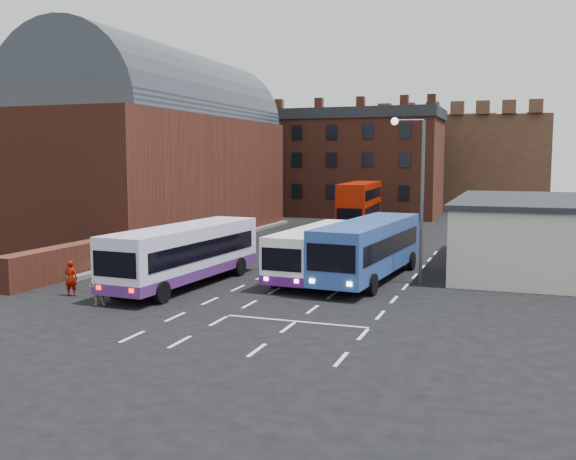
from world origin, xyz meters
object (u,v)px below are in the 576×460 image
(street_lamp, at_px, (417,184))
(pedestrian_beige, at_px, (98,288))
(bus_white_outbound, at_px, (185,250))
(bus_blue, at_px, (369,245))
(bus_red_double, at_px, (360,205))
(pedestrian_red, at_px, (71,278))
(bus_white_inbound, at_px, (317,249))

(street_lamp, distance_m, pedestrian_beige, 16.67)
(bus_white_outbound, xyz_separation_m, bus_blue, (8.67, 4.69, 0.07))
(bus_blue, xyz_separation_m, street_lamp, (2.51, -0.16, 3.34))
(bus_red_double, relative_size, pedestrian_red, 6.42)
(pedestrian_beige, bearing_deg, bus_white_outbound, -127.47)
(pedestrian_red, relative_size, pedestrian_beige, 1.06)
(bus_white_inbound, distance_m, pedestrian_beige, 12.19)
(bus_blue, distance_m, pedestrian_beige, 14.34)
(bus_white_outbound, bearing_deg, pedestrian_red, -130.08)
(bus_blue, bearing_deg, pedestrian_beige, 49.49)
(bus_white_inbound, bearing_deg, bus_white_outbound, 39.09)
(bus_white_outbound, xyz_separation_m, pedestrian_red, (-3.93, -4.14, -0.98))
(bus_white_inbound, distance_m, bus_red_double, 25.19)
(pedestrian_beige, bearing_deg, bus_red_double, -118.56)
(bus_blue, distance_m, bus_red_double, 25.39)
(bus_red_double, distance_m, street_lamp, 26.44)
(bus_blue, distance_m, street_lamp, 4.18)
(bus_white_outbound, bearing_deg, street_lamp, 25.49)
(bus_red_double, xyz_separation_m, pedestrian_beige, (-3.81, -34.67, -1.52))
(bus_blue, relative_size, bus_red_double, 1.08)
(bus_white_outbound, xyz_separation_m, bus_red_double, (2.35, 29.28, 0.49))
(bus_white_outbound, relative_size, bus_white_inbound, 1.12)
(bus_red_double, xyz_separation_m, street_lamp, (8.83, -24.75, 2.91))
(bus_white_outbound, bearing_deg, bus_red_double, 88.84)
(bus_red_double, bearing_deg, pedestrian_red, 75.43)
(bus_white_outbound, distance_m, street_lamp, 12.53)
(pedestrian_red, distance_m, pedestrian_beige, 2.77)
(street_lamp, height_order, pedestrian_red, street_lamp)
(bus_white_inbound, height_order, bus_red_double, bus_red_double)
(bus_blue, height_order, bus_red_double, bus_red_double)
(bus_blue, xyz_separation_m, pedestrian_beige, (-10.13, -10.09, -1.09))
(street_lamp, xyz_separation_m, pedestrian_red, (-15.11, -8.67, -4.38))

